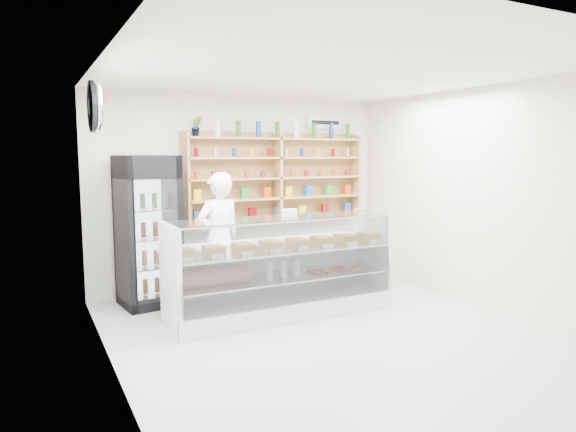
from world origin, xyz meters
TOP-DOWN VIEW (x-y plane):
  - room at (0.00, 0.00)m, footprint 5.00×5.00m
  - display_counter at (-0.16, 0.92)m, footprint 2.77×0.83m
  - shop_worker at (-0.71, 1.60)m, footprint 0.70×0.54m
  - drinks_cooler at (-1.50, 2.05)m, footprint 0.78×0.76m
  - wall_shelving at (0.50, 2.34)m, footprint 2.84×0.28m
  - potted_plant at (-0.74, 2.34)m, footprint 0.15×0.12m
  - security_mirror at (-2.17, 1.20)m, footprint 0.15×0.50m
  - wall_sign at (1.40, 2.47)m, footprint 0.62×0.03m

SIDE VIEW (x-z plane):
  - display_counter at x=-0.16m, z-range -0.26..0.94m
  - shop_worker at x=-0.71m, z-range 0.00..1.73m
  - drinks_cooler at x=-1.50m, z-range 0.00..1.94m
  - room at x=0.00m, z-range -1.10..3.90m
  - wall_shelving at x=0.50m, z-range 0.93..2.26m
  - potted_plant at x=-0.74m, z-range 2.20..2.47m
  - security_mirror at x=-2.17m, z-range 2.20..2.70m
  - wall_sign at x=1.40m, z-range 2.35..2.55m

